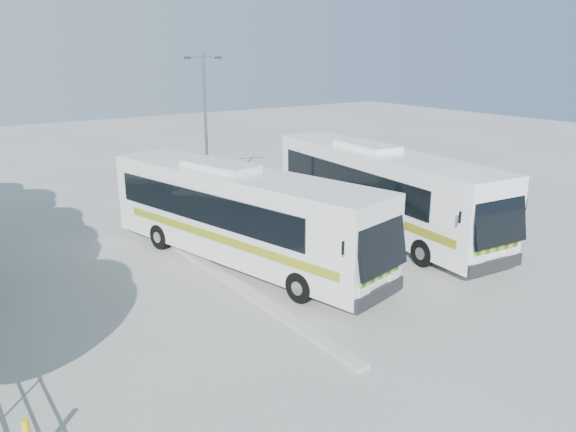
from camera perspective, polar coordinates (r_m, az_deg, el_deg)
ground at (r=19.86m, az=0.94°, el=-5.94°), size 100.00×100.00×0.00m
kerb_divider at (r=20.31m, az=-7.69°, el=-5.35°), size 0.40×16.00×0.15m
coach_main at (r=20.46m, az=-4.86°, el=0.24°), size 5.12×12.57×3.42m
coach_adjacent at (r=24.20m, az=9.40°, el=2.77°), size 3.71×12.86×3.52m
lamppost at (r=28.71m, az=-8.37°, el=9.40°), size 1.79×0.68×7.47m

